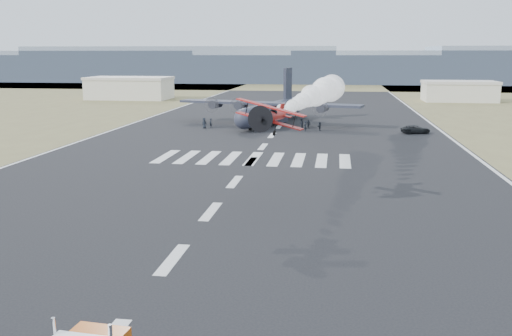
% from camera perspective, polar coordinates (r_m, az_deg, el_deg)
% --- Properties ---
extents(scrub_far, '(500.00, 80.00, 0.00)m').
position_cam_1_polar(scrub_far, '(253.98, 5.64, 8.23)').
color(scrub_far, olive).
rests_on(scrub_far, ground).
extents(runway_markings, '(60.00, 260.00, 0.01)m').
position_cam_1_polar(runway_markings, '(85.17, 0.70, 2.15)').
color(runway_markings, silver).
rests_on(runway_markings, ground).
extents(ridge_seg_b, '(150.00, 50.00, 15.00)m').
position_cam_1_polar(ridge_seg_b, '(316.44, -18.67, 9.67)').
color(ridge_seg_b, gray).
rests_on(ridge_seg_b, ground).
extents(ridge_seg_c, '(150.00, 50.00, 17.00)m').
position_cam_1_polar(ridge_seg_c, '(293.36, -7.06, 10.28)').
color(ridge_seg_c, gray).
rests_on(ridge_seg_c, ground).
extents(ridge_seg_d, '(150.00, 50.00, 13.00)m').
position_cam_1_polar(ridge_seg_d, '(283.68, 5.93, 9.86)').
color(ridge_seg_d, gray).
rests_on(ridge_seg_d, ground).
extents(ridge_seg_e, '(150.00, 50.00, 15.00)m').
position_cam_1_polar(ridge_seg_e, '(288.61, 19.13, 9.53)').
color(ridge_seg_e, gray).
rests_on(ridge_seg_e, ground).
extents(hangar_left, '(24.50, 14.50, 6.70)m').
position_cam_1_polar(hangar_left, '(179.97, -12.51, 7.84)').
color(hangar_left, beige).
rests_on(hangar_left, ground).
extents(hangar_right, '(20.50, 12.50, 5.90)m').
position_cam_1_polar(hangar_right, '(177.27, 19.65, 7.27)').
color(hangar_right, beige).
rests_on(hangar_right, ground).
extents(aerobatic_biplane, '(6.48, 5.92, 3.13)m').
position_cam_1_polar(aerobatic_biplane, '(51.55, 1.51, 5.21)').
color(aerobatic_biplane, '#B2230B').
extents(smoke_trail, '(6.90, 40.03, 4.10)m').
position_cam_1_polar(smoke_trail, '(83.47, 6.71, 7.70)').
color(smoke_trail, white).
extents(transport_aircraft, '(36.81, 30.10, 10.71)m').
position_cam_1_polar(transport_aircraft, '(113.33, 1.53, 5.85)').
color(transport_aircraft, '#222534').
rests_on(transport_aircraft, ground).
extents(support_vehicle, '(5.47, 3.66, 1.39)m').
position_cam_1_polar(support_vehicle, '(103.36, 15.70, 3.75)').
color(support_vehicle, black).
rests_on(support_vehicle, ground).
extents(crew_a, '(0.73, 0.80, 1.77)m').
position_cam_1_polar(crew_a, '(107.20, -4.56, 4.50)').
color(crew_a, black).
rests_on(crew_a, ground).
extents(crew_b, '(0.88, 0.59, 1.73)m').
position_cam_1_polar(crew_b, '(109.94, -1.97, 4.69)').
color(crew_b, black).
rests_on(crew_b, ground).
extents(crew_c, '(0.87, 1.32, 1.87)m').
position_cam_1_polar(crew_c, '(107.45, -5.21, 4.53)').
color(crew_c, black).
rests_on(crew_c, ground).
extents(crew_d, '(1.03, 0.93, 1.58)m').
position_cam_1_polar(crew_d, '(106.58, 5.26, 4.39)').
color(crew_d, black).
rests_on(crew_d, ground).
extents(crew_e, '(0.87, 0.56, 1.73)m').
position_cam_1_polar(crew_e, '(106.67, -5.18, 4.44)').
color(crew_e, black).
rests_on(crew_e, ground).
extents(crew_f, '(0.92, 1.56, 1.60)m').
position_cam_1_polar(crew_f, '(103.33, 6.39, 4.16)').
color(crew_f, black).
rests_on(crew_f, ground).
extents(crew_g, '(0.68, 0.77, 1.83)m').
position_cam_1_polar(crew_g, '(102.40, 4.95, 4.18)').
color(crew_g, black).
rests_on(crew_g, ground).
extents(crew_h, '(0.84, 1.05, 1.87)m').
position_cam_1_polar(crew_h, '(106.37, 4.54, 4.47)').
color(crew_h, black).
rests_on(crew_h, ground).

